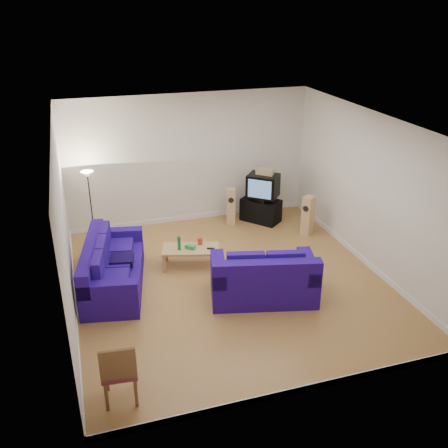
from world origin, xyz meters
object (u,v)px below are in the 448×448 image
object	(u,v)px
sofa_loveseat	(264,281)
tv_stand	(261,210)
television	(263,186)
coffee_table	(191,250)
sofa_three_seat	(111,271)

from	to	relation	value
sofa_loveseat	tv_stand	size ratio (longest dim) A/B	2.28
television	coffee_table	bearing A→B (deg)	-103.65
coffee_table	television	xyz separation A→B (m)	(2.28, 1.72, 0.59)
sofa_three_seat	sofa_loveseat	distance (m)	2.99
tv_stand	coffee_table	bearing A→B (deg)	-92.27
sofa_loveseat	television	world-z (taller)	television
sofa_three_seat	sofa_loveseat	xyz separation A→B (m)	(2.69, -1.29, 0.02)
sofa_three_seat	tv_stand	bearing A→B (deg)	128.56
sofa_loveseat	coffee_table	size ratio (longest dim) A/B	1.68
sofa_loveseat	tv_stand	world-z (taller)	sofa_loveseat
sofa_three_seat	coffee_table	size ratio (longest dim) A/B	2.00
tv_stand	television	bearing A→B (deg)	-14.55
coffee_table	sofa_three_seat	bearing A→B (deg)	-169.17
coffee_table	tv_stand	size ratio (longest dim) A/B	1.36
sofa_three_seat	tv_stand	xyz separation A→B (m)	(3.95, 2.08, -0.06)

